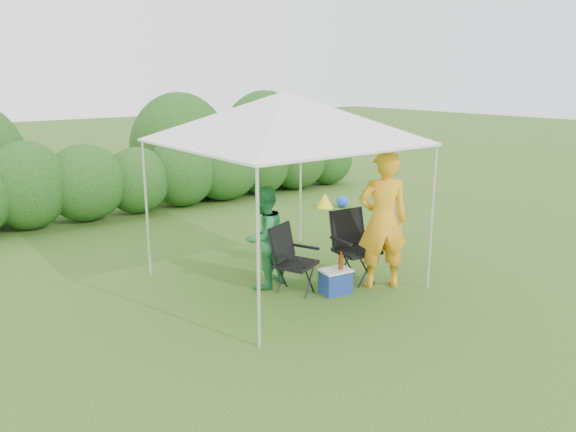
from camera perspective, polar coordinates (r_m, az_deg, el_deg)
ground at (r=8.22m, az=1.78°, el=-7.65°), size 70.00×70.00×0.00m
hedge at (r=13.04m, az=-15.11°, el=3.83°), size 12.90×1.53×1.80m
canopy at (r=8.04m, az=-0.37°, el=9.96°), size 3.10×3.10×2.83m
chair_right at (r=8.57m, az=6.63°, el=-2.52°), size 0.72×0.66×1.07m
chair_left at (r=8.03m, az=0.21°, el=-3.98°), size 0.73×0.71×0.98m
man at (r=8.21m, az=9.61°, el=-0.44°), size 0.88×0.79×2.02m
woman at (r=8.16m, az=-2.50°, el=-2.21°), size 0.87×0.77×1.51m
cooler at (r=8.11m, az=4.84°, el=-6.61°), size 0.47×0.37×0.36m
bottle at (r=8.02m, az=5.40°, el=-4.51°), size 0.07×0.07×0.27m
lawn_toy at (r=13.28m, az=4.23°, el=1.56°), size 0.69×0.57×0.34m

